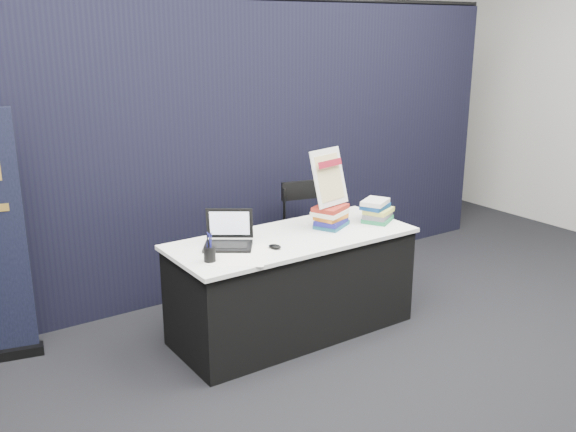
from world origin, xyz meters
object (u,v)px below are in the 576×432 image
Objects in this scene: display_table at (293,285)px; stacking_chair at (315,232)px; info_sign at (329,178)px; book_stack_tall at (331,217)px; book_stack_short at (377,211)px; laptop at (225,238)px.

display_table is 1.92× the size of stacking_chair.
info_sign reaches higher than stacking_chair.
book_stack_short is at bearing -11.58° from book_stack_tall.
book_stack_tall is 1.01× the size of book_stack_short.
book_stack_short is 0.50m from info_sign.
laptop is 1.27m from book_stack_short.
display_table is 4.13× the size of info_sign.
stacking_chair is at bearing 51.58° from info_sign.
display_table is 0.58m from book_stack_tall.
stacking_chair is (0.25, 0.51, -0.60)m from info_sign.
info_sign is at bearing -103.46° from stacking_chair.
info_sign is at bearing 90.00° from book_stack_tall.
laptop is at bearing 175.73° from book_stack_tall.
book_stack_tall is 0.29m from info_sign.
display_table is 0.88m from book_stack_short.
stacking_chair reaches higher than display_table.
laptop is 1.25m from stacking_chair.
book_stack_short is at bearing -64.80° from stacking_chair.
display_table is at bearing -124.71° from stacking_chair.
display_table is 0.83m from info_sign.
book_stack_tall is 0.67m from stacking_chair.
laptop reaches higher than book_stack_short.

